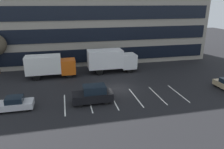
{
  "coord_description": "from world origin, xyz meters",
  "views": [
    {
      "loc": [
        -6.6,
        -25.38,
        10.88
      ],
      "look_at": [
        -0.41,
        1.75,
        1.4
      ],
      "focal_mm": 34.09,
      "sensor_mm": 36.0,
      "label": 1
    }
  ],
  "objects_px": {
    "box_truck_white": "(111,60)",
    "suv_black": "(93,94)",
    "box_truck_orange": "(50,65)",
    "sedan_silver": "(13,104)"
  },
  "relations": [
    {
      "from": "box_truck_white",
      "to": "suv_black",
      "type": "bearing_deg",
      "value": -112.95
    },
    {
      "from": "sedan_silver",
      "to": "box_truck_orange",
      "type": "bearing_deg",
      "value": 71.01
    },
    {
      "from": "sedan_silver",
      "to": "suv_black",
      "type": "bearing_deg",
      "value": -1.04
    },
    {
      "from": "suv_black",
      "to": "box_truck_orange",
      "type": "bearing_deg",
      "value": 116.95
    },
    {
      "from": "box_truck_orange",
      "to": "box_truck_white",
      "type": "bearing_deg",
      "value": 3.39
    },
    {
      "from": "box_truck_white",
      "to": "box_truck_orange",
      "type": "distance_m",
      "value": 9.58
    },
    {
      "from": "suv_black",
      "to": "box_truck_white",
      "type": "bearing_deg",
      "value": 67.05
    },
    {
      "from": "box_truck_orange",
      "to": "sedan_silver",
      "type": "bearing_deg",
      "value": -108.99
    },
    {
      "from": "box_truck_orange",
      "to": "sedan_silver",
      "type": "height_order",
      "value": "box_truck_orange"
    },
    {
      "from": "box_truck_white",
      "to": "suv_black",
      "type": "height_order",
      "value": "box_truck_white"
    }
  ]
}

